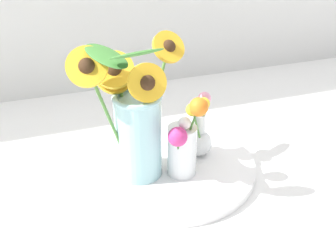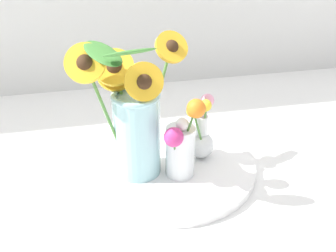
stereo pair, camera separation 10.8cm
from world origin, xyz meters
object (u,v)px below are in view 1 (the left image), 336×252
object	(u,v)px
serving_tray	(168,168)
vase_small_center	(183,144)
mason_jar_sunflowers	(135,119)
vase_bulb_right	(199,130)

from	to	relation	value
serving_tray	vase_small_center	xyz separation A→B (m)	(0.02, -0.05, 0.09)
mason_jar_sunflowers	vase_small_center	size ratio (longest dim) A/B	1.74
serving_tray	vase_bulb_right	xyz separation A→B (m)	(0.09, 0.02, 0.08)
mason_jar_sunflowers	vase_bulb_right	bearing A→B (deg)	9.13
vase_small_center	vase_bulb_right	bearing A→B (deg)	46.00
serving_tray	mason_jar_sunflowers	xyz separation A→B (m)	(-0.08, -0.01, 0.15)
mason_jar_sunflowers	vase_small_center	xyz separation A→B (m)	(0.10, -0.04, -0.06)
vase_bulb_right	vase_small_center	bearing A→B (deg)	-134.00
vase_small_center	vase_bulb_right	distance (m)	0.09
mason_jar_sunflowers	vase_small_center	distance (m)	0.12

